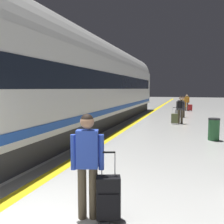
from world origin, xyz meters
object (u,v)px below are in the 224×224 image
rolling_suitcase_foreground (108,197)px  suitcase_mid (174,118)px  waste_bin (214,129)px  suitcase_near (178,113)px  passenger_mid (180,107)px  passenger_far (187,101)px  traveller_foreground (87,158)px  high_speed_train (70,80)px  suitcase_far (190,107)px  passenger_near (183,105)px

rolling_suitcase_foreground → suitcase_mid: (0.38, 11.38, -0.05)m
rolling_suitcase_foreground → waste_bin: (2.18, 7.12, 0.06)m
suitcase_near → passenger_mid: size_ratio=0.58×
passenger_far → rolling_suitcase_foreground: bearing=-92.6°
suitcase_near → suitcase_mid: size_ratio=0.95×
traveller_foreground → suitcase_mid: (0.73, 11.39, -0.66)m
high_speed_train → passenger_mid: 7.03m
suitcase_mid → traveller_foreground: bearing=-93.6°
suitcase_far → passenger_far: bearing=136.1°
traveller_foreground → suitcase_mid: size_ratio=1.70×
passenger_far → waste_bin: 13.85m
rolling_suitcase_foreground → suitcase_mid: bearing=88.1°
passenger_far → passenger_mid: bearing=-91.7°
waste_bin → suitcase_mid: bearing=112.9°
rolling_suitcase_foreground → suitcase_far: bearing=86.4°
high_speed_train → traveller_foreground: size_ratio=17.73×
waste_bin → passenger_far: bearing=95.0°
waste_bin → passenger_mid: bearing=108.1°
suitcase_near → waste_bin: (1.74, -7.68, 0.14)m
traveller_foreground → suitcase_far: traveller_foreground is taller
passenger_near → suitcase_mid: (-0.38, -3.62, -0.57)m
suitcase_near → traveller_foreground: bearing=-93.0°
traveller_foreground → passenger_near: (1.11, 15.01, -0.09)m
passenger_mid → passenger_far: passenger_mid is taller
high_speed_train → suitcase_far: (5.39, 13.85, -2.17)m
passenger_mid → passenger_far: bearing=88.3°
rolling_suitcase_foreground → passenger_far: (0.96, 20.91, 0.54)m
passenger_far → waste_bin: size_ratio=1.77×
suitcase_mid → suitcase_far: bearing=84.4°
passenger_near → passenger_far: size_ratio=0.97×
passenger_mid → waste_bin: bearing=-71.9°
traveller_foreground → suitcase_near: 14.85m
rolling_suitcase_foreground → passenger_near: size_ratio=0.71×
traveller_foreground → passenger_far: (1.31, 20.92, -0.06)m
passenger_near → passenger_mid: 3.34m
rolling_suitcase_foreground → suitcase_far: size_ratio=1.83×
high_speed_train → suitcase_near: high_speed_train is taller
suitcase_mid → passenger_far: bearing=86.5°
high_speed_train → passenger_far: 15.12m
high_speed_train → suitcase_far: size_ratio=49.66×
suitcase_near → passenger_far: (0.52, 6.11, 0.62)m
passenger_near → passenger_far: (0.20, 5.92, 0.02)m
passenger_mid → suitcase_mid: (-0.32, -0.28, -0.65)m
passenger_mid → waste_bin: passenger_mid is taller
rolling_suitcase_foreground → waste_bin: size_ratio=1.23×
passenger_near → high_speed_train: bearing=-120.6°
rolling_suitcase_foreground → passenger_mid: bearing=86.6°
rolling_suitcase_foreground → suitcase_mid: rolling_suitcase_foreground is taller
passenger_near → suitcase_near: size_ratio=1.63×
suitcase_near → suitcase_mid: bearing=-91.0°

